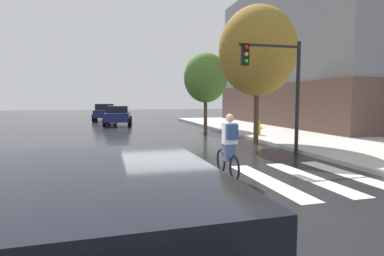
# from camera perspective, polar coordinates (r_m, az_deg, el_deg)

# --- Properties ---
(ground_plane) EXTENTS (120.00, 120.00, 0.00)m
(ground_plane) POSITION_cam_1_polar(r_m,az_deg,el_deg) (7.58, -2.44, -10.67)
(ground_plane) COLOR black
(crosswalk_stripes) EXTENTS (9.19, 3.72, 0.01)m
(crosswalk_stripes) POSITION_cam_1_polar(r_m,az_deg,el_deg) (7.69, 1.03, -10.38)
(crosswalk_stripes) COLOR silver
(crosswalk_stripes) RESTS_ON ground
(manhole_cover) EXTENTS (0.64, 0.64, 0.01)m
(manhole_cover) POSITION_cam_1_polar(r_m,az_deg,el_deg) (5.21, 8.08, -18.21)
(manhole_cover) COLOR #473D1E
(manhole_cover) RESTS_ON ground
(sedan_mid) EXTENTS (2.46, 4.66, 1.56)m
(sedan_mid) POSITION_cam_1_polar(r_m,az_deg,el_deg) (26.51, -13.16, 2.27)
(sedan_mid) COLOR navy
(sedan_mid) RESTS_ON ground
(sedan_far) EXTENTS (2.44, 4.87, 1.65)m
(sedan_far) POSITION_cam_1_polar(r_m,az_deg,el_deg) (32.70, -15.36, 2.82)
(sedan_far) COLOR navy
(sedan_far) RESTS_ON ground
(cyclist) EXTENTS (0.37, 1.71, 1.69)m
(cyclist) POSITION_cam_1_polar(r_m,az_deg,el_deg) (8.44, 6.68, -3.21)
(cyclist) COLOR black
(cyclist) RESTS_ON ground
(traffic_light_near) EXTENTS (2.47, 0.28, 4.20)m
(traffic_light_near) POSITION_cam_1_polar(r_m,az_deg,el_deg) (12.15, 15.26, 8.71)
(traffic_light_near) COLOR black
(traffic_light_near) RESTS_ON ground
(fire_hydrant) EXTENTS (0.33, 0.22, 0.78)m
(fire_hydrant) POSITION_cam_1_polar(r_m,az_deg,el_deg) (17.61, 11.90, 0.03)
(fire_hydrant) COLOR gold
(fire_hydrant) RESTS_ON sidewalk
(street_tree_near) EXTENTS (3.57, 3.57, 6.34)m
(street_tree_near) POSITION_cam_1_polar(r_m,az_deg,el_deg) (15.25, 11.69, 13.39)
(street_tree_near) COLOR #4C3823
(street_tree_near) RESTS_ON ground
(street_tree_mid) EXTENTS (2.96, 2.96, 5.26)m
(street_tree_mid) POSITION_cam_1_polar(r_m,az_deg,el_deg) (21.82, 2.46, 9.03)
(street_tree_mid) COLOR #4C3823
(street_tree_mid) RESTS_ON ground
(corner_building) EXTENTS (14.94, 18.22, 11.17)m
(corner_building) POSITION_cam_1_polar(r_m,az_deg,el_deg) (29.61, 26.10, 11.35)
(corner_building) COLOR brown
(corner_building) RESTS_ON ground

